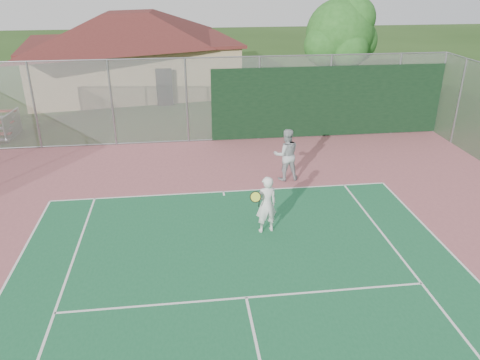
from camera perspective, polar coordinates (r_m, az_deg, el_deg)
The scene contains 5 objects.
back_fence at distance 19.82m, azimuth 2.65°, elevation 9.59°, with size 20.08×0.11×3.53m.
clubhouse at distance 29.10m, azimuth -13.11°, elevation 15.84°, with size 13.52×10.06×5.36m.
tree at distance 25.15m, azimuth 12.23°, elevation 16.82°, with size 3.98×3.77×5.55m.
player_white_front at distance 12.75m, azimuth 3.19°, elevation -3.05°, with size 0.84×0.68×1.65m.
player_grey_back at distance 16.01m, azimuth 5.64°, elevation 3.03°, with size 0.90×0.71×1.82m.
Camera 1 is at (-1.19, -1.91, 6.67)m, focal length 35.00 mm.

